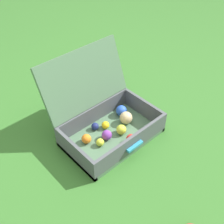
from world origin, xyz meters
TOP-DOWN VIEW (x-y plane):
  - ground_plane at (0.00, 0.00)m, footprint 16.00×16.00m
  - open_suitcase at (0.01, 0.04)m, footprint 0.55×0.50m

SIDE VIEW (x-z plane):
  - ground_plane at x=0.00m, z-range 0.00..0.00m
  - open_suitcase at x=0.01m, z-range -0.12..0.34m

